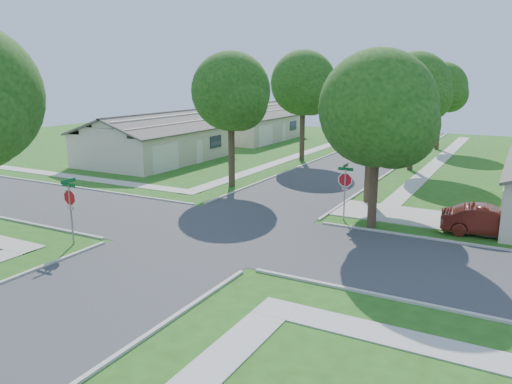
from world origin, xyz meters
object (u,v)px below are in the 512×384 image
Objects in this scene: stop_sign_ne at (345,182)px; tree_w_near at (232,95)px; car_curb_west at (387,129)px; house_nw_far at (251,127)px; tree_w_far at (351,93)px; stop_sign_sw at (70,200)px; tree_w_mid at (304,86)px; car_curb_east at (380,151)px; tree_e_near at (373,107)px; house_nw_near at (157,143)px; car_driveway at (489,221)px; tree_e_mid at (416,90)px; tree_ne_corner at (379,114)px; tree_e_far at (442,90)px.

stop_sign_ne is 11.07m from tree_w_near.
house_nw_far is at bearing 52.69° from car_curb_west.
tree_w_far is at bearing 89.19° from car_curb_west.
stop_sign_sw is 26.09m from tree_w_mid.
car_curb_west is (1.50, 50.04, -1.35)m from stop_sign_sw.
car_curb_east is at bearing 78.77° from stop_sign_sw.
car_curb_west is (-7.95, 36.33, -4.96)m from tree_e_near.
tree_w_mid reaches higher than house_nw_near.
tree_e_near is at bearing -16.11° from house_nw_near.
car_curb_east is at bearing 19.68° from car_driveway.
tree_e_mid is at bearing 114.60° from car_curb_west.
house_nw_near reaches higher than car_driveway.
stop_sign_ne is at bearing -26.46° from house_nw_near.
tree_w_near reaches higher than tree_w_far.
house_nw_near is at bearing -120.82° from tree_w_far.
tree_ne_corner is at bearing -71.16° from car_curb_east.
tree_ne_corner is at bearing -84.55° from tree_e_mid.
car_driveway is (6.80, 0.80, -1.33)m from stop_sign_ne.
tree_e_far is 0.97× the size of tree_w_near.
tree_e_mid is at bearing -27.91° from house_nw_far.
tree_w_far is 12.40m from car_curb_west.
car_curb_east is at bearing 108.71° from car_curb_west.
tree_ne_corner is at bearing -56.78° from tree_w_mid.
tree_w_far is (-9.41, 13.00, -0.75)m from tree_e_mid.
tree_e_mid reaches higher than tree_ne_corner.
tree_e_near reaches higher than car_curb_east.
tree_e_mid reaches higher than car_curb_west.
car_curb_west is (-7.95, 11.33, -5.30)m from tree_e_far.
car_curb_west is (1.44, 24.33, -5.81)m from tree_w_mid.
house_nw_near reaches higher than car_curb_east.
tree_w_far is 0.59× the size of house_nw_near.
tree_e_near is 25.00m from tree_e_far.
tree_ne_corner is at bearing -51.19° from house_nw_far.
car_driveway is at bearing -12.25° from tree_w_near.
car_curb_west is at bearing 88.28° from stop_sign_sw.
tree_e_far is at bearing 93.09° from tree_ne_corner.
tree_e_mid is 1.15× the size of tree_w_far.
tree_w_far is 33.11m from car_driveway.
stop_sign_sw is 22.71m from house_nw_near.
car_driveway is 0.91× the size of car_curb_west.
tree_e_near is 1.86× the size of car_curb_east.
tree_ne_corner reaches higher than car_curb_east.
tree_w_far is at bearing 21.40° from car_driveway.
car_curb_east is 20.78m from car_curb_west.
tree_w_near reaches higher than tree_e_near.
tree_w_mid is at bearing 38.01° from car_driveway.
stop_sign_sw is at bearing -103.73° from tree_e_far.
stop_sign_ne is 41.42m from car_curb_west.
car_driveway is (27.49, -26.50, -0.81)m from house_nw_far.
tree_w_near is at bearing 94.21° from car_curb_west.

